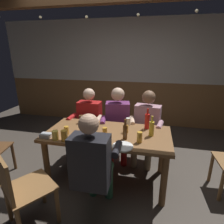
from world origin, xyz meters
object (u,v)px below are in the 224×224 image
(pint_glass_7, at_px, (66,130))
(person_2, at_px, (146,124))
(plate_1, at_px, (123,146))
(pint_glass_4, at_px, (126,129))
(person_3, at_px, (93,163))
(bottle_2, at_px, (152,128))
(pint_glass_6, at_px, (55,135))
(dining_table, at_px, (108,140))
(bottle_0, at_px, (147,121))
(plate_0, at_px, (82,139))
(pint_glass_2, at_px, (105,131))
(pint_glass_5, at_px, (81,119))
(chair_empty_far_end, at_px, (21,189))
(bottle_1, at_px, (94,128))
(pint_glass_3, at_px, (64,136))
(person_0, at_px, (88,120))
(condiment_caddy, at_px, (46,135))
(person_1, at_px, (118,120))
(pint_glass_1, at_px, (128,122))
(bottle_3, at_px, (125,131))
(pint_glass_0, at_px, (140,137))

(pint_glass_7, bearing_deg, person_2, 37.89)
(plate_1, relative_size, pint_glass_4, 2.37)
(person_3, xyz_separation_m, bottle_2, (0.58, 0.67, 0.16))
(person_3, bearing_deg, pint_glass_6, 151.77)
(dining_table, distance_m, pint_glass_4, 0.29)
(bottle_0, distance_m, pint_glass_7, 1.11)
(pint_glass_6, bearing_deg, plate_0, 12.81)
(bottle_0, height_order, pint_glass_4, bottle_0)
(pint_glass_2, height_order, pint_glass_5, pint_glass_5)
(person_3, height_order, chair_empty_far_end, person_3)
(plate_0, height_order, bottle_1, bottle_1)
(chair_empty_far_end, height_order, pint_glass_3, chair_empty_far_end)
(person_0, bearing_deg, plate_1, 128.19)
(condiment_caddy, bearing_deg, bottle_1, 21.38)
(person_1, xyz_separation_m, condiment_caddy, (-0.74, -0.95, 0.08))
(person_0, relative_size, plate_0, 5.82)
(bottle_0, relative_size, pint_glass_4, 2.85)
(pint_glass_7, bearing_deg, person_0, 88.41)
(bottle_1, height_order, pint_glass_6, bottle_1)
(bottle_0, relative_size, pint_glass_1, 2.73)
(person_2, bearing_deg, chair_empty_far_end, 63.45)
(person_2, bearing_deg, bottle_3, 82.79)
(bottle_3, xyz_separation_m, pint_glass_4, (-0.02, 0.19, -0.05))
(bottle_0, distance_m, bottle_3, 0.47)
(dining_table, bearing_deg, pint_glass_4, 14.06)
(dining_table, relative_size, pint_glass_2, 16.17)
(pint_glass_5, bearing_deg, dining_table, -28.72)
(plate_0, distance_m, plate_1, 0.52)
(person_1, distance_m, person_3, 1.28)
(dining_table, bearing_deg, condiment_caddy, -157.45)
(chair_empty_far_end, distance_m, bottle_3, 1.27)
(pint_glass_5, bearing_deg, bottle_2, -12.14)
(bottle_2, bearing_deg, bottle_3, -151.77)
(condiment_caddy, relative_size, pint_glass_7, 1.35)
(pint_glass_7, bearing_deg, bottle_3, 1.01)
(bottle_1, xyz_separation_m, bottle_3, (0.42, -0.05, 0.02))
(person_0, height_order, pint_glass_3, person_0)
(condiment_caddy, bearing_deg, pint_glass_5, 65.63)
(plate_1, relative_size, bottle_2, 0.91)
(plate_1, relative_size, pint_glass_0, 1.81)
(pint_glass_5, bearing_deg, chair_empty_far_end, -98.51)
(bottle_2, bearing_deg, pint_glass_7, -170.50)
(plate_1, bearing_deg, condiment_caddy, 177.68)
(bottle_3, bearing_deg, pint_glass_3, -164.08)
(chair_empty_far_end, relative_size, pint_glass_0, 6.50)
(condiment_caddy, relative_size, pint_glass_4, 1.35)
(person_2, xyz_separation_m, pint_glass_1, (-0.26, -0.30, 0.13))
(pint_glass_0, bearing_deg, pint_glass_4, 129.26)
(dining_table, height_order, plate_1, plate_1)
(chair_empty_far_end, xyz_separation_m, condiment_caddy, (-0.08, 0.64, 0.28))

